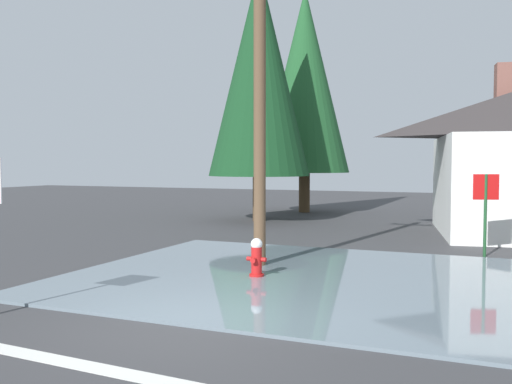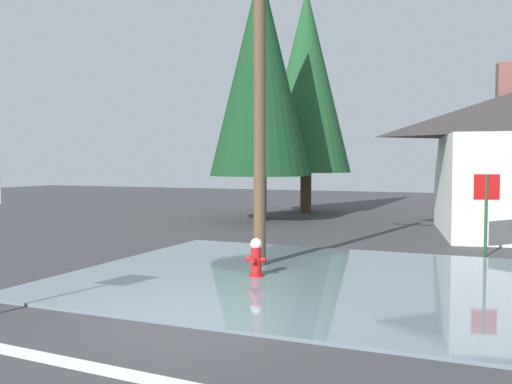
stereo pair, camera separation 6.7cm
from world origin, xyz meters
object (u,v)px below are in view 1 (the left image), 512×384
object	(u,v)px
utility_pole	(260,83)
stop_sign_far	(486,198)
fire_hydrant	(256,259)
pine_tree_tall_left	(305,81)
pine_tree_mid_left	(259,72)

from	to	relation	value
utility_pole	stop_sign_far	xyz separation A→B (m)	(4.80, 3.59, -2.72)
fire_hydrant	stop_sign_far	size ratio (longest dim) A/B	0.40
pine_tree_tall_left	pine_tree_mid_left	distance (m)	4.80
fire_hydrant	pine_tree_mid_left	size ratio (longest dim) A/B	0.08
fire_hydrant	utility_pole	world-z (taller)	utility_pole
stop_sign_far	pine_tree_mid_left	world-z (taller)	pine_tree_mid_left
stop_sign_far	pine_tree_tall_left	bearing A→B (deg)	127.74
pine_tree_tall_left	utility_pole	bearing A→B (deg)	-76.03
pine_tree_tall_left	pine_tree_mid_left	world-z (taller)	pine_tree_tall_left
fire_hydrant	utility_pole	xyz separation A→B (m)	(-0.44, 1.24, 3.83)
fire_hydrant	pine_tree_tall_left	world-z (taller)	pine_tree_tall_left
stop_sign_far	pine_tree_tall_left	size ratio (longest dim) A/B	0.20
fire_hydrant	pine_tree_tall_left	xyz separation A→B (m)	(-4.03, 15.68, 5.97)
utility_pole	fire_hydrant	bearing A→B (deg)	-70.38
pine_tree_tall_left	stop_sign_far	bearing A→B (deg)	-52.26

